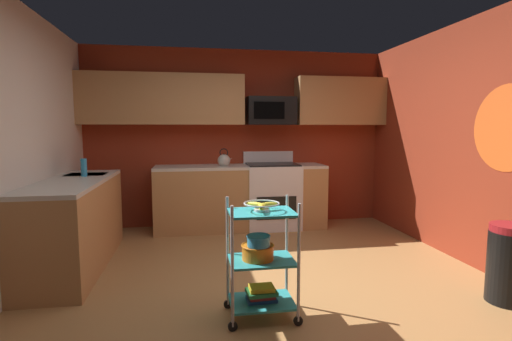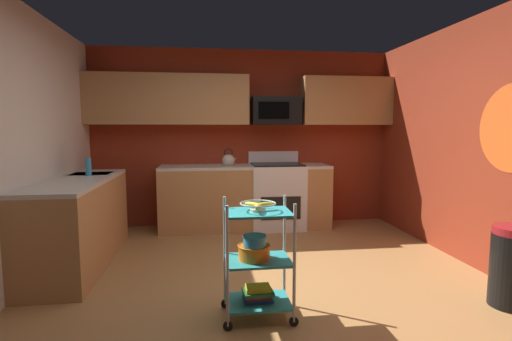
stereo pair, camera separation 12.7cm
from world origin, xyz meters
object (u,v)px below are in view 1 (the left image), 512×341
(book_stack, at_px, (262,293))
(microwave, at_px, (271,111))
(fruit_bowl, at_px, (262,205))
(trash_can, at_px, (510,264))
(kettle, at_px, (224,160))
(oven_range, at_px, (272,195))
(mixing_bowl_small, at_px, (259,240))
(mixing_bowl_large, at_px, (258,252))
(dish_soap_bottle, at_px, (84,168))
(rolling_cart, at_px, (262,260))

(book_stack, bearing_deg, microwave, 77.02)
(fruit_bowl, relative_size, trash_can, 0.41)
(kettle, relative_size, trash_can, 0.40)
(trash_can, bearing_deg, oven_range, 117.64)
(book_stack, bearing_deg, trash_can, -2.52)
(mixing_bowl_small, height_order, trash_can, trash_can)
(trash_can, bearing_deg, mixing_bowl_large, 177.51)
(dish_soap_bottle, bearing_deg, fruit_bowl, -44.73)
(rolling_cart, height_order, fruit_bowl, rolling_cart)
(microwave, xyz_separation_m, mixing_bowl_large, (-0.67, -2.76, -1.18))
(mixing_bowl_large, height_order, book_stack, mixing_bowl_large)
(oven_range, distance_m, dish_soap_bottle, 2.58)
(mixing_bowl_small, xyz_separation_m, kettle, (-0.03, 2.69, 0.38))
(rolling_cart, xyz_separation_m, fruit_bowl, (0.00, 0.00, 0.42))
(fruit_bowl, relative_size, mixing_bowl_small, 1.49)
(kettle, height_order, trash_can, kettle)
(book_stack, relative_size, trash_can, 0.36)
(mixing_bowl_small, bearing_deg, book_stack, 51.39)
(rolling_cart, bearing_deg, mixing_bowl_small, -128.61)
(microwave, relative_size, rolling_cart, 0.77)
(oven_range, relative_size, microwave, 1.57)
(microwave, distance_m, book_stack, 3.21)
(mixing_bowl_small, distance_m, dish_soap_bottle, 2.41)
(oven_range, xyz_separation_m, book_stack, (-0.64, -2.66, -0.29))
(fruit_bowl, distance_m, trash_can, 2.15)
(microwave, xyz_separation_m, kettle, (-0.70, -0.11, -0.70))
(microwave, xyz_separation_m, rolling_cart, (-0.64, -2.76, -1.25))
(book_stack, height_order, kettle, kettle)
(mixing_bowl_large, distance_m, kettle, 2.70)
(oven_range, bearing_deg, fruit_bowl, -103.48)
(microwave, relative_size, book_stack, 2.92)
(rolling_cart, bearing_deg, kettle, 91.30)
(microwave, height_order, dish_soap_bottle, microwave)
(oven_range, height_order, book_stack, oven_range)
(microwave, xyz_separation_m, fruit_bowl, (-0.64, -2.76, -0.82))
(mixing_bowl_large, height_order, mixing_bowl_small, mixing_bowl_small)
(mixing_bowl_small, height_order, kettle, kettle)
(fruit_bowl, xyz_separation_m, book_stack, (0.00, -0.00, -0.69))
(fruit_bowl, bearing_deg, dish_soap_bottle, 135.27)
(microwave, bearing_deg, oven_range, -89.74)
(fruit_bowl, distance_m, kettle, 2.66)
(microwave, height_order, mixing_bowl_large, microwave)
(book_stack, distance_m, trash_can, 2.08)
(rolling_cart, height_order, kettle, kettle)
(rolling_cart, bearing_deg, microwave, 77.02)
(mixing_bowl_large, bearing_deg, dish_soap_bottle, 134.77)
(mixing_bowl_small, xyz_separation_m, book_stack, (0.03, 0.04, -0.43))
(mixing_bowl_large, bearing_deg, kettle, 90.67)
(fruit_bowl, bearing_deg, rolling_cart, 180.00)
(mixing_bowl_large, xyz_separation_m, kettle, (-0.03, 2.65, 0.48))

